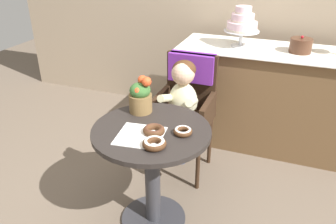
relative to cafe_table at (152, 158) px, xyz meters
The scene contains 12 objects.
ground_plane 0.51m from the cafe_table, ahead, with size 8.00×8.00×0.00m, color #6B5B4C.
cafe_table is the anchor object (origin of this frame).
wicker_chair 0.71m from the cafe_table, 89.43° to the left, with size 0.42×0.45×0.95m.
seated_child 0.57m from the cafe_table, 89.27° to the left, with size 0.27×0.32×0.73m.
paper_napkin 0.24m from the cafe_table, 105.30° to the right, with size 0.26×0.26×0.00m, color white.
donut_front 0.31m from the cafe_table, 62.11° to the right, with size 0.13×0.13×0.04m.
donut_mid 0.30m from the cafe_table, ahead, with size 0.11×0.11×0.03m.
donut_side 0.24m from the cafe_table, 50.26° to the right, with size 0.13×0.13×0.04m.
flower_vase 0.40m from the cafe_table, 129.21° to the left, with size 0.16×0.15×0.25m.
display_counter 1.41m from the cafe_table, 67.07° to the left, with size 1.56×0.62×0.90m.
tiered_cake_stand 1.46m from the cafe_table, 77.65° to the left, with size 0.30×0.30×0.34m.
round_layer_cake 1.58m from the cafe_table, 59.24° to the left, with size 0.18×0.18×0.14m.
Camera 1 is at (0.71, -1.61, 1.73)m, focal length 36.33 mm.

